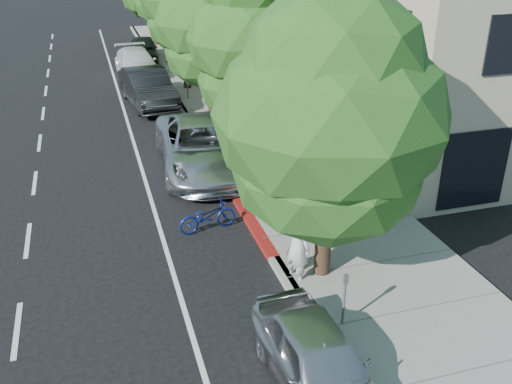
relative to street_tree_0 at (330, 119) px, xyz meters
name	(u,v)px	position (x,y,z in m)	size (l,w,h in m)	color
ground	(263,243)	(-0.90, 2.00, -4.09)	(120.00, 120.00, 0.00)	black
sidewalk	(258,136)	(1.40, 10.00, -4.02)	(4.60, 56.00, 0.15)	gray
curb	(202,142)	(-0.90, 10.00, -4.02)	(0.30, 56.00, 0.15)	#9E998E
curb_red_segment	(252,223)	(-0.90, 3.00, -4.02)	(0.32, 4.00, 0.15)	maroon
storefront_building	(330,9)	(8.70, 20.00, -0.59)	(10.00, 36.00, 7.00)	#B5AD8B
street_tree_0	(330,119)	(0.00, 0.00, 0.00)	(5.25, 5.25, 6.98)	black
street_tree_1	(252,42)	(0.00, 6.00, 0.56)	(4.09, 4.09, 7.39)	black
street_tree_2	(210,24)	(0.00, 12.00, 0.20)	(4.48, 4.48, 7.02)	black
cyclist	(297,245)	(-0.65, 0.02, -3.10)	(0.73, 0.48, 1.99)	silver
bicycle	(207,216)	(-2.19, 3.13, -3.65)	(0.59, 1.69, 0.89)	navy
silver_suv	(202,146)	(-1.40, 7.50, -3.22)	(2.89, 6.27, 1.74)	silver
dark_sedan	(148,88)	(-2.26, 15.88, -3.24)	(1.81, 5.18, 1.71)	black
white_pickup	(137,63)	(-2.18, 21.80, -3.35)	(2.07, 5.08, 1.47)	white
dark_suv_far	(143,49)	(-1.40, 25.41, -3.34)	(1.76, 4.38, 1.49)	black
near_car_a	(319,363)	(-1.54, -3.50, -3.42)	(1.59, 3.96, 1.35)	silver
pedestrian	(253,101)	(1.81, 12.06, -3.14)	(0.78, 0.61, 1.61)	black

